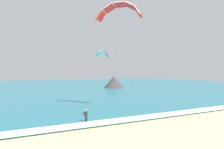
# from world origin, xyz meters

# --- Properties ---
(sea) EXTENTS (200.00, 120.00, 0.20)m
(sea) POSITION_xyz_m (0.00, 74.44, 0.10)
(sea) COLOR teal
(sea) RESTS_ON ground
(surf_foam) EXTENTS (200.00, 2.51, 0.04)m
(surf_foam) POSITION_xyz_m (0.00, 15.44, 0.22)
(surf_foam) COLOR white
(surf_foam) RESTS_ON sea
(surfboard) EXTENTS (0.77, 1.47, 0.09)m
(surfboard) POSITION_xyz_m (0.00, 16.95, 0.03)
(surfboard) COLOR #E04C38
(surfboard) RESTS_ON ground
(kitesurfer) EXTENTS (0.61, 0.60, 1.69)m
(kitesurfer) POSITION_xyz_m (-0.00, 16.96, 0.94)
(kitesurfer) COLOR #232328
(kitesurfer) RESTS_ON ground
(kite_primary) EXTENTS (11.36, 9.50, 16.40)m
(kite_primary) POSITION_xyz_m (8.75, 23.47, 16.38)
(kite_primary) COLOR red
(kite_distant) EXTENTS (4.69, 2.08, 1.73)m
(kite_distant) POSITION_xyz_m (20.47, 51.97, 11.37)
(kite_distant) COLOR teal
(headland_right) EXTENTS (7.78, 8.93, 4.28)m
(headland_right) POSITION_xyz_m (30.02, 61.84, 1.98)
(headland_right) COLOR #665B51
(headland_right) RESTS_ON ground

